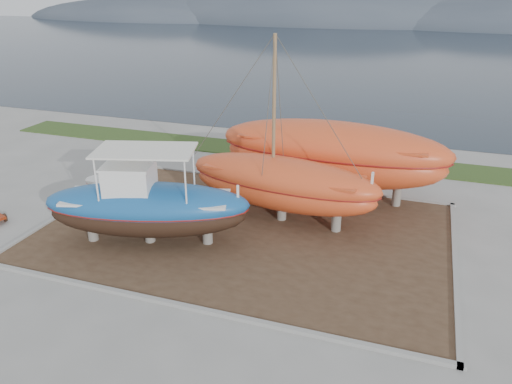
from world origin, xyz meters
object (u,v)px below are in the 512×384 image
(blue_caique, at_px, (146,197))
(white_dinghy, at_px, (122,189))
(orange_sailboat, at_px, (283,133))
(orange_bare_hull, at_px, (331,161))

(blue_caique, bearing_deg, white_dinghy, 120.74)
(blue_caique, relative_size, white_dinghy, 2.07)
(orange_sailboat, bearing_deg, orange_bare_hull, 72.16)
(blue_caique, distance_m, orange_bare_hull, 9.95)
(orange_sailboat, bearing_deg, white_dinghy, -169.20)
(blue_caique, xyz_separation_m, orange_bare_hull, (6.48, 7.54, -0.16))
(white_dinghy, bearing_deg, blue_caique, -42.88)
(blue_caique, relative_size, orange_bare_hull, 0.74)
(blue_caique, bearing_deg, orange_sailboat, 23.72)
(white_dinghy, distance_m, orange_bare_hull, 10.98)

